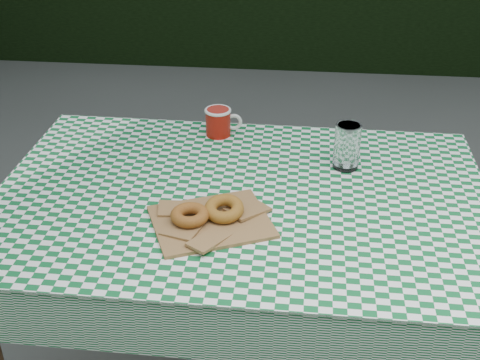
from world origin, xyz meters
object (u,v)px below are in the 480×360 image
at_px(table, 241,308).
at_px(coffee_mug, 218,122).
at_px(paper_bag, 211,221).
at_px(drinking_glass, 347,146).

bearing_deg(table, coffee_mug, 107.58).
height_order(paper_bag, coffee_mug, coffee_mug).
xyz_separation_m(table, drinking_glass, (0.27, 0.17, 0.44)).
xyz_separation_m(paper_bag, coffee_mug, (-0.05, 0.48, 0.03)).
height_order(table, paper_bag, paper_bag).
distance_m(coffee_mug, drinking_glass, 0.41).
distance_m(table, drinking_glass, 0.55).
xyz_separation_m(table, paper_bag, (-0.06, -0.14, 0.39)).
bearing_deg(drinking_glass, paper_bag, -136.45).
height_order(table, coffee_mug, coffee_mug).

